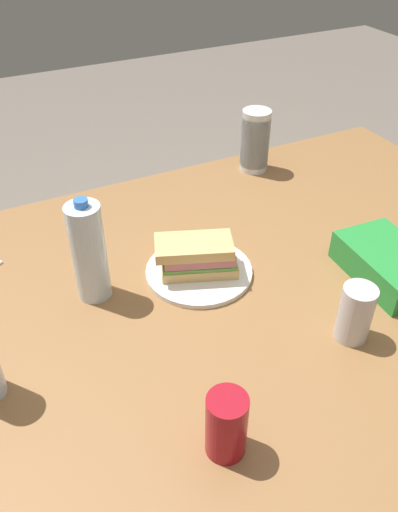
{
  "coord_description": "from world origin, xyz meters",
  "views": [
    {
      "loc": [
        0.46,
        0.74,
        1.49
      ],
      "look_at": [
        0.05,
        -0.08,
        0.79
      ],
      "focal_mm": 36.22,
      "sensor_mm": 36.0,
      "label": 1
    }
  ],
  "objects_px": {
    "sandwich": "(197,256)",
    "water_bottle_tall": "(89,252)",
    "chip_bag": "(388,264)",
    "plastic_cup_stack": "(255,141)",
    "paper_plate": "(199,271)",
    "soda_can_red": "(226,425)",
    "soda_can_silver": "(355,313)",
    "dining_table": "(235,313)"
  },
  "relations": [
    {
      "from": "soda_can_red",
      "to": "paper_plate",
      "type": "bearing_deg",
      "value": -110.94
    },
    {
      "from": "water_bottle_tall",
      "to": "soda_can_red",
      "type": "bearing_deg",
      "value": 99.36
    },
    {
      "from": "soda_can_red",
      "to": "plastic_cup_stack",
      "type": "distance_m",
      "value": 0.95
    },
    {
      "from": "water_bottle_tall",
      "to": "plastic_cup_stack",
      "type": "bearing_deg",
      "value": -150.85
    },
    {
      "from": "sandwich",
      "to": "soda_can_silver",
      "type": "bearing_deg",
      "value": 121.23
    },
    {
      "from": "water_bottle_tall",
      "to": "soda_can_silver",
      "type": "bearing_deg",
      "value": 140.12
    },
    {
      "from": "soda_can_red",
      "to": "plastic_cup_stack",
      "type": "height_order",
      "value": "plastic_cup_stack"
    },
    {
      "from": "sandwich",
      "to": "water_bottle_tall",
      "type": "relative_size",
      "value": 0.86
    },
    {
      "from": "chip_bag",
      "to": "water_bottle_tall",
      "type": "bearing_deg",
      "value": 72.22
    },
    {
      "from": "dining_table",
      "to": "water_bottle_tall",
      "type": "bearing_deg",
      "value": -22.58
    },
    {
      "from": "dining_table",
      "to": "water_bottle_tall",
      "type": "xyz_separation_m",
      "value": [
        0.29,
        -0.12,
        0.19
      ]
    },
    {
      "from": "paper_plate",
      "to": "plastic_cup_stack",
      "type": "height_order",
      "value": "plastic_cup_stack"
    },
    {
      "from": "dining_table",
      "to": "soda_can_red",
      "type": "distance_m",
      "value": 0.42
    },
    {
      "from": "dining_table",
      "to": "chip_bag",
      "type": "relative_size",
      "value": 7.22
    },
    {
      "from": "dining_table",
      "to": "chip_bag",
      "type": "xyz_separation_m",
      "value": [
        -0.32,
        0.12,
        0.11
      ]
    },
    {
      "from": "chip_bag",
      "to": "plastic_cup_stack",
      "type": "bearing_deg",
      "value": 3.62
    },
    {
      "from": "chip_bag",
      "to": "water_bottle_tall",
      "type": "xyz_separation_m",
      "value": [
        0.61,
        -0.24,
        0.08
      ]
    },
    {
      "from": "chip_bag",
      "to": "sandwich",
      "type": "bearing_deg",
      "value": 66.05
    },
    {
      "from": "dining_table",
      "to": "chip_bag",
      "type": "height_order",
      "value": "chip_bag"
    },
    {
      "from": "sandwich",
      "to": "plastic_cup_stack",
      "type": "xyz_separation_m",
      "value": [
        -0.38,
        -0.38,
        0.04
      ]
    },
    {
      "from": "soda_can_red",
      "to": "water_bottle_tall",
      "type": "distance_m",
      "value": 0.46
    },
    {
      "from": "dining_table",
      "to": "chip_bag",
      "type": "bearing_deg",
      "value": 160.06
    },
    {
      "from": "sandwich",
      "to": "chip_bag",
      "type": "xyz_separation_m",
      "value": [
        -0.38,
        0.2,
        -0.02
      ]
    },
    {
      "from": "paper_plate",
      "to": "plastic_cup_stack",
      "type": "bearing_deg",
      "value": -134.66
    },
    {
      "from": "paper_plate",
      "to": "chip_bag",
      "type": "relative_size",
      "value": 1.06
    },
    {
      "from": "sandwich",
      "to": "soda_can_red",
      "type": "height_order",
      "value": "soda_can_red"
    },
    {
      "from": "paper_plate",
      "to": "soda_can_red",
      "type": "relative_size",
      "value": 1.99
    },
    {
      "from": "plastic_cup_stack",
      "to": "water_bottle_tall",
      "type": "bearing_deg",
      "value": 29.15
    },
    {
      "from": "sandwich",
      "to": "soda_can_silver",
      "type": "xyz_separation_m",
      "value": [
        -0.19,
        0.31,
        0.01
      ]
    },
    {
      "from": "paper_plate",
      "to": "chip_bag",
      "type": "xyz_separation_m",
      "value": [
        -0.37,
        0.2,
        0.03
      ]
    },
    {
      "from": "soda_can_red",
      "to": "plastic_cup_stack",
      "type": "xyz_separation_m",
      "value": [
        -0.53,
        -0.79,
        0.03
      ]
    },
    {
      "from": "sandwich",
      "to": "soda_can_silver",
      "type": "height_order",
      "value": "soda_can_silver"
    },
    {
      "from": "dining_table",
      "to": "paper_plate",
      "type": "bearing_deg",
      "value": -56.67
    },
    {
      "from": "water_bottle_tall",
      "to": "soda_can_silver",
      "type": "xyz_separation_m",
      "value": [
        -0.42,
        0.35,
        -0.05
      ]
    },
    {
      "from": "dining_table",
      "to": "paper_plate",
      "type": "distance_m",
      "value": 0.13
    },
    {
      "from": "dining_table",
      "to": "plastic_cup_stack",
      "type": "distance_m",
      "value": 0.58
    },
    {
      "from": "sandwich",
      "to": "paper_plate",
      "type": "bearing_deg",
      "value": -174.38
    },
    {
      "from": "soda_can_silver",
      "to": "paper_plate",
      "type": "bearing_deg",
      "value": -59.37
    },
    {
      "from": "dining_table",
      "to": "soda_can_silver",
      "type": "xyz_separation_m",
      "value": [
        -0.13,
        0.23,
        0.14
      ]
    },
    {
      "from": "plastic_cup_stack",
      "to": "chip_bag",
      "type": "bearing_deg",
      "value": 90.2
    },
    {
      "from": "soda_can_silver",
      "to": "plastic_cup_stack",
      "type": "bearing_deg",
      "value": -105.52
    },
    {
      "from": "paper_plate",
      "to": "chip_bag",
      "type": "height_order",
      "value": "chip_bag"
    }
  ]
}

